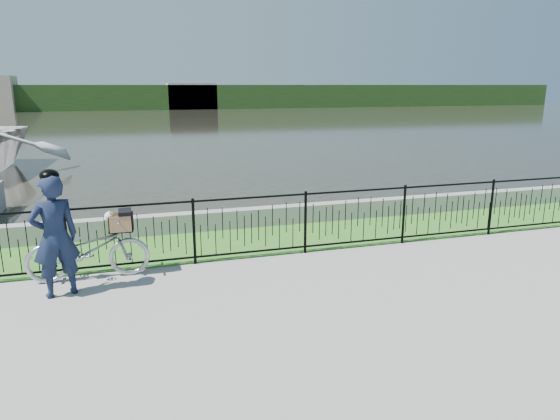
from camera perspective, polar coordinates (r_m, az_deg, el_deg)
name	(u,v)px	position (r m, az deg, el deg)	size (l,w,h in m)	color
ground	(278,293)	(7.47, -0.29, -9.46)	(120.00, 120.00, 0.00)	gray
grass_strip	(240,241)	(9.83, -4.60, -3.60)	(60.00, 2.00, 0.01)	#367324
water	(155,125)	(39.72, -14.12, 9.38)	(120.00, 120.00, 0.00)	#27271E
quay_wall	(230,219)	(10.72, -5.76, -1.03)	(60.00, 0.30, 0.40)	gray
fence	(252,227)	(8.73, -3.28, -1.94)	(14.00, 0.06, 1.15)	black
far_treeline	(142,97)	(66.61, -15.47, 12.33)	(120.00, 6.00, 3.00)	#27451B
far_building_right	(192,96)	(65.56, -10.06, 12.68)	(6.00, 3.00, 3.20)	#A99D87
bicycle_rig	(89,249)	(8.38, -21.01, -4.15)	(1.85, 0.64, 1.10)	#A1A5AD
cyclist	(55,235)	(7.78, -24.37, -2.62)	(0.76, 0.62, 1.85)	#121B33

